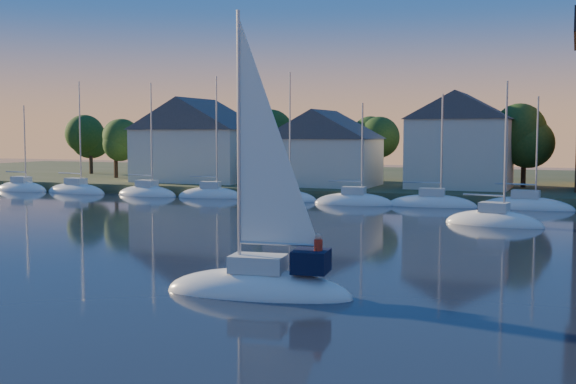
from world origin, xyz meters
The scene contains 9 objects.
shoreline_land centered at (0.00, 75.00, 0.00)m, with size 160.00×50.00×2.00m, color #334125.
wooden_dock centered at (0.00, 52.00, 0.00)m, with size 120.00×3.00×1.00m, color brown.
clubhouse_west centered at (-22.00, 58.00, 5.93)m, with size 13.65×9.45×9.64m.
clubhouse_centre centered at (-6.00, 57.00, 5.13)m, with size 11.55×8.40×8.08m.
clubhouse_east centered at (8.00, 59.00, 6.00)m, with size 10.50×8.40×9.80m.
tree_line centered at (2.00, 63.00, 7.18)m, with size 93.40×5.40×8.90m.
moored_fleet centered at (-12.00, 49.00, 0.10)m, with size 63.50×2.40×12.05m.
hero_sailboat centered at (7.15, 10.60, 0.55)m, with size 8.23×3.55×12.68m.
drifting_sailboat_right centered at (13.66, 37.37, 0.10)m, with size 7.45×3.55×11.41m.
Camera 1 is at (19.00, -16.12, 6.67)m, focal length 45.00 mm.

